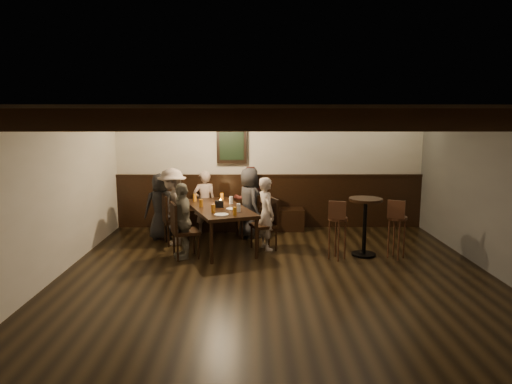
{
  "coord_description": "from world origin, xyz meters",
  "views": [
    {
      "loc": [
        -0.36,
        -6.13,
        2.32
      ],
      "look_at": [
        -0.31,
        1.3,
        1.11
      ],
      "focal_mm": 32.0,
      "sensor_mm": 36.0,
      "label": 1
    }
  ],
  "objects_px": {
    "chair_right_far": "(265,234)",
    "person_bench_left": "(161,206)",
    "high_top_table": "(365,218)",
    "bar_stool_left": "(337,237)",
    "person_bench_right": "(249,199)",
    "dining_table": "(219,210)",
    "person_bench_centre": "(205,202)",
    "chair_left_far": "(185,241)",
    "person_right_near": "(249,203)",
    "person_right_far": "(266,214)",
    "chair_right_near": "(248,224)",
    "chair_left_near": "(175,229)",
    "person_left_far": "(182,221)",
    "bar_stool_right": "(396,236)",
    "person_left_near": "(173,207)"
  },
  "relations": [
    {
      "from": "chair_left_far",
      "to": "chair_right_near",
      "type": "height_order",
      "value": "chair_left_far"
    },
    {
      "from": "chair_left_near",
      "to": "person_bench_centre",
      "type": "height_order",
      "value": "person_bench_centre"
    },
    {
      "from": "chair_right_far",
      "to": "high_top_table",
      "type": "xyz_separation_m",
      "value": [
        1.68,
        -0.39,
        0.37
      ]
    },
    {
      "from": "person_bench_right",
      "to": "person_right_near",
      "type": "xyz_separation_m",
      "value": [
        0.01,
        -0.47,
        0.01
      ]
    },
    {
      "from": "bar_stool_left",
      "to": "person_right_far",
      "type": "bearing_deg",
      "value": 167.89
    },
    {
      "from": "person_right_near",
      "to": "person_right_far",
      "type": "bearing_deg",
      "value": -180.0
    },
    {
      "from": "person_bench_centre",
      "to": "person_left_far",
      "type": "relative_size",
      "value": 1.0
    },
    {
      "from": "high_top_table",
      "to": "person_left_far",
      "type": "bearing_deg",
      "value": -177.97
    },
    {
      "from": "chair_right_far",
      "to": "person_bench_centre",
      "type": "bearing_deg",
      "value": 25.62
    },
    {
      "from": "dining_table",
      "to": "person_left_near",
      "type": "bearing_deg",
      "value": 149.04
    },
    {
      "from": "dining_table",
      "to": "chair_left_far",
      "type": "height_order",
      "value": "chair_left_far"
    },
    {
      "from": "chair_right_far",
      "to": "person_bench_left",
      "type": "height_order",
      "value": "person_bench_left"
    },
    {
      "from": "person_bench_left",
      "to": "person_right_near",
      "type": "distance_m",
      "value": 1.71
    },
    {
      "from": "person_bench_centre",
      "to": "person_left_far",
      "type": "xyz_separation_m",
      "value": [
        -0.19,
        -1.67,
        -0.0
      ]
    },
    {
      "from": "dining_table",
      "to": "person_bench_centre",
      "type": "xyz_separation_m",
      "value": [
        -0.36,
        0.99,
        -0.04
      ]
    },
    {
      "from": "chair_right_near",
      "to": "person_bench_right",
      "type": "xyz_separation_m",
      "value": [
        0.02,
        0.49,
        0.41
      ]
    },
    {
      "from": "chair_left_far",
      "to": "high_top_table",
      "type": "bearing_deg",
      "value": 71.92
    },
    {
      "from": "person_bench_left",
      "to": "person_right_far",
      "type": "height_order",
      "value": "person_right_far"
    },
    {
      "from": "person_right_near",
      "to": "chair_left_near",
      "type": "bearing_deg",
      "value": 90.0
    },
    {
      "from": "bar_stool_left",
      "to": "person_bench_right",
      "type": "bearing_deg",
      "value": 143.06
    },
    {
      "from": "chair_right_far",
      "to": "person_bench_right",
      "type": "distance_m",
      "value": 1.42
    },
    {
      "from": "chair_right_far",
      "to": "chair_left_far",
      "type": "bearing_deg",
      "value": 90.0
    },
    {
      "from": "bar_stool_left",
      "to": "person_bench_left",
      "type": "bearing_deg",
      "value": 173.12
    },
    {
      "from": "chair_right_near",
      "to": "chair_left_near",
      "type": "bearing_deg",
      "value": 90.0
    },
    {
      "from": "dining_table",
      "to": "person_bench_centre",
      "type": "bearing_deg",
      "value": 90.0
    },
    {
      "from": "chair_left_near",
      "to": "high_top_table",
      "type": "distance_m",
      "value": 3.45
    },
    {
      "from": "person_bench_left",
      "to": "person_bench_right",
      "type": "distance_m",
      "value": 1.8
    },
    {
      "from": "chair_right_far",
      "to": "person_bench_left",
      "type": "bearing_deg",
      "value": 50.18
    },
    {
      "from": "chair_right_far",
      "to": "bar_stool_left",
      "type": "xyz_separation_m",
      "value": [
        1.18,
        -0.6,
        0.09
      ]
    },
    {
      "from": "chair_right_near",
      "to": "person_right_near",
      "type": "bearing_deg",
      "value": -90.0
    },
    {
      "from": "chair_right_near",
      "to": "person_bench_centre",
      "type": "xyz_separation_m",
      "value": [
        -0.88,
        0.32,
        0.38
      ]
    },
    {
      "from": "person_bench_left",
      "to": "high_top_table",
      "type": "distance_m",
      "value": 3.83
    },
    {
      "from": "chair_left_near",
      "to": "person_left_far",
      "type": "xyz_separation_m",
      "value": [
        0.28,
        -0.86,
        0.35
      ]
    },
    {
      "from": "person_right_near",
      "to": "person_right_far",
      "type": "height_order",
      "value": "person_right_near"
    },
    {
      "from": "high_top_table",
      "to": "person_left_near",
      "type": "bearing_deg",
      "value": 167.67
    },
    {
      "from": "person_right_far",
      "to": "bar_stool_left",
      "type": "height_order",
      "value": "person_right_far"
    },
    {
      "from": "chair_left_far",
      "to": "bar_stool_right",
      "type": "relative_size",
      "value": 0.93
    },
    {
      "from": "person_bench_right",
      "to": "bar_stool_right",
      "type": "bearing_deg",
      "value": 122.84
    },
    {
      "from": "person_right_near",
      "to": "person_right_far",
      "type": "distance_m",
      "value": 0.9
    },
    {
      "from": "person_bench_right",
      "to": "person_left_near",
      "type": "bearing_deg",
      "value": 15.26
    },
    {
      "from": "chair_left_far",
      "to": "person_right_far",
      "type": "relative_size",
      "value": 0.72
    },
    {
      "from": "chair_left_far",
      "to": "bar_stool_right",
      "type": "bearing_deg",
      "value": 69.14
    },
    {
      "from": "person_bench_left",
      "to": "bar_stool_left",
      "type": "xyz_separation_m",
      "value": [
        3.17,
        -1.31,
        -0.27
      ]
    },
    {
      "from": "chair_right_far",
      "to": "person_bench_right",
      "type": "height_order",
      "value": "person_bench_right"
    },
    {
      "from": "person_right_far",
      "to": "bar_stool_right",
      "type": "distance_m",
      "value": 2.24
    },
    {
      "from": "chair_right_far",
      "to": "person_bench_right",
      "type": "bearing_deg",
      "value": -7.62
    },
    {
      "from": "person_bench_centre",
      "to": "bar_stool_right",
      "type": "distance_m",
      "value": 3.79
    },
    {
      "from": "chair_left_near",
      "to": "person_bench_left",
      "type": "height_order",
      "value": "person_bench_left"
    },
    {
      "from": "chair_right_far",
      "to": "person_right_near",
      "type": "distance_m",
      "value": 0.99
    },
    {
      "from": "person_bench_left",
      "to": "person_bench_centre",
      "type": "bearing_deg",
      "value": -170.54
    }
  ]
}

